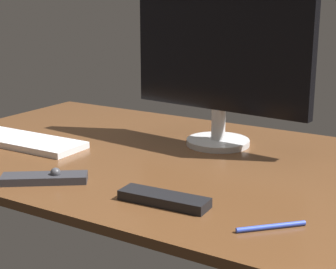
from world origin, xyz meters
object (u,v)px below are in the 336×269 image
at_px(media_remote, 45,178).
at_px(pen, 271,227).
at_px(monitor, 220,59).
at_px(keyboard, 20,140).
at_px(tv_remote, 164,199).

xyz_separation_m(media_remote, pen, (0.52, 0.03, -0.00)).
xyz_separation_m(monitor, media_remote, (-0.19, -0.47, -0.23)).
height_order(media_remote, pen, media_remote).
bearing_deg(monitor, keyboard, -144.76).
relative_size(keyboard, tv_remote, 2.10).
distance_m(media_remote, pen, 0.52).
bearing_deg(monitor, pen, -48.54).
bearing_deg(keyboard, media_remote, -35.36).
distance_m(tv_remote, pen, 0.22).
distance_m(monitor, pen, 0.60).
height_order(monitor, tv_remote, monitor).
xyz_separation_m(tv_remote, pen, (0.22, -0.00, -0.01)).
bearing_deg(tv_remote, pen, -3.91).
distance_m(monitor, tv_remote, 0.51).
xyz_separation_m(monitor, keyboard, (-0.48, -0.27, -0.23)).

